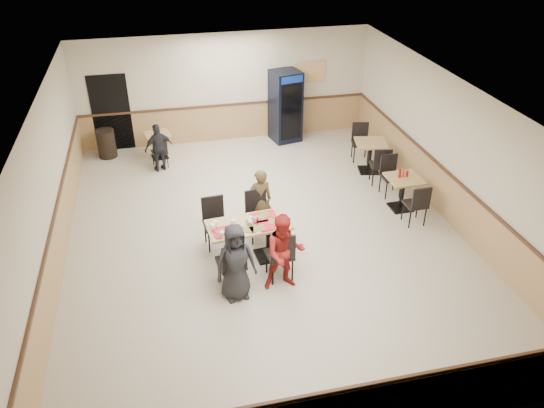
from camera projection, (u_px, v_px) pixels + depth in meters
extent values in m
plane|color=beige|center=(265.00, 234.00, 11.09)|extent=(10.00, 10.00, 0.00)
plane|color=silver|center=(263.00, 96.00, 9.54)|extent=(10.00, 10.00, 0.00)
plane|color=beige|center=(226.00, 88.00, 14.49)|extent=(8.00, 0.00, 8.00)
plane|color=beige|center=(355.00, 363.00, 6.14)|extent=(8.00, 0.00, 8.00)
plane|color=beige|center=(48.00, 193.00, 9.55)|extent=(0.00, 10.00, 10.00)
plane|color=beige|center=(451.00, 150.00, 11.08)|extent=(0.00, 10.00, 10.00)
cube|color=tan|center=(227.00, 123.00, 15.00)|extent=(7.98, 0.03, 1.00)
cube|color=tan|center=(442.00, 192.00, 11.60)|extent=(0.03, 9.98, 1.00)
cube|color=#472B19|center=(227.00, 105.00, 14.71)|extent=(7.98, 0.04, 0.06)
cube|color=black|center=(111.00, 113.00, 14.12)|extent=(1.00, 0.02, 2.10)
cube|color=orange|center=(311.00, 72.00, 14.77)|extent=(0.85, 0.02, 0.60)
cube|color=black|center=(230.00, 262.00, 10.21)|extent=(0.54, 0.54, 0.04)
cylinder|color=black|center=(229.00, 245.00, 10.00)|extent=(0.10, 0.10, 0.75)
cube|color=tan|center=(228.00, 228.00, 9.80)|extent=(0.84, 0.84, 0.04)
cube|color=black|center=(269.00, 255.00, 10.41)|extent=(0.54, 0.54, 0.04)
cylinder|color=black|center=(269.00, 238.00, 10.20)|extent=(0.10, 0.10, 0.75)
cube|color=tan|center=(268.00, 221.00, 10.00)|extent=(0.84, 0.84, 0.04)
imported|color=black|center=(235.00, 262.00, 9.04)|extent=(0.78, 0.57, 1.46)
imported|color=maroon|center=(285.00, 252.00, 9.27)|extent=(0.75, 0.59, 1.49)
imported|color=brown|center=(260.00, 201.00, 10.85)|extent=(0.55, 0.39, 1.42)
imported|color=black|center=(159.00, 148.00, 13.26)|extent=(0.79, 0.53, 1.25)
cube|color=red|center=(227.00, 231.00, 9.66)|extent=(0.53, 0.41, 0.02)
cube|color=red|center=(271.00, 225.00, 9.85)|extent=(0.53, 0.41, 0.02)
cube|color=red|center=(264.00, 217.00, 10.08)|extent=(0.53, 0.41, 0.02)
cylinder|color=white|center=(276.00, 222.00, 9.93)|extent=(0.26, 0.26, 0.01)
cube|color=#AB8342|center=(276.00, 222.00, 9.92)|extent=(0.34, 0.28, 0.02)
cylinder|color=white|center=(258.00, 229.00, 9.74)|extent=(0.26, 0.26, 0.01)
cube|color=#AB8342|center=(258.00, 228.00, 9.73)|extent=(0.32, 0.23, 0.02)
cylinder|color=white|center=(263.00, 216.00, 10.11)|extent=(0.26, 0.26, 0.01)
cube|color=#AB8342|center=(263.00, 216.00, 10.10)|extent=(0.34, 0.33, 0.02)
cylinder|color=white|center=(246.00, 230.00, 9.70)|extent=(0.26, 0.26, 0.01)
cube|color=#AB8342|center=(246.00, 230.00, 9.69)|extent=(0.32, 0.24, 0.02)
cylinder|color=white|center=(224.00, 232.00, 9.65)|extent=(0.26, 0.26, 0.01)
cube|color=#AB8342|center=(224.00, 231.00, 9.64)|extent=(0.34, 0.29, 0.02)
cylinder|color=white|center=(215.00, 224.00, 9.79)|extent=(0.09, 0.09, 0.11)
cylinder|color=white|center=(235.00, 233.00, 9.52)|extent=(0.09, 0.09, 0.11)
cylinder|color=white|center=(233.00, 222.00, 9.83)|extent=(0.09, 0.09, 0.11)
cylinder|color=white|center=(223.00, 234.00, 9.49)|extent=(0.09, 0.09, 0.11)
cylinder|color=white|center=(213.00, 227.00, 9.70)|extent=(0.09, 0.09, 0.11)
cylinder|color=silver|center=(255.00, 220.00, 9.89)|extent=(0.07, 0.07, 0.12)
cylinder|color=silver|center=(251.00, 219.00, 9.92)|extent=(0.07, 0.07, 0.12)
cylinder|color=silver|center=(256.00, 219.00, 9.91)|extent=(0.07, 0.07, 0.12)
ellipsoid|color=white|center=(250.00, 222.00, 9.85)|extent=(0.17, 0.17, 0.12)
cube|color=black|center=(400.00, 207.00, 11.96)|extent=(0.47, 0.47, 0.04)
cylinder|color=black|center=(402.00, 193.00, 11.77)|extent=(0.09, 0.09, 0.70)
cube|color=tan|center=(404.00, 179.00, 11.59)|extent=(0.74, 0.74, 0.04)
cube|color=black|center=(368.00, 170.00, 13.52)|extent=(0.56, 0.56, 0.04)
cylinder|color=black|center=(370.00, 157.00, 13.33)|extent=(0.10, 0.10, 0.72)
cube|color=tan|center=(371.00, 143.00, 13.13)|extent=(0.88, 0.88, 0.04)
cylinder|color=#B80E0D|center=(400.00, 173.00, 11.55)|extent=(0.06, 0.06, 0.20)
cylinder|color=#D44B1C|center=(403.00, 173.00, 11.57)|extent=(0.06, 0.06, 0.17)
cylinder|color=#B80E0D|center=(407.00, 174.00, 11.60)|extent=(0.05, 0.05, 0.14)
cube|color=black|center=(160.00, 156.00, 14.21)|extent=(0.47, 0.47, 0.04)
cylinder|color=black|center=(159.00, 145.00, 14.05)|extent=(0.08, 0.08, 0.61)
cube|color=tan|center=(157.00, 134.00, 13.88)|extent=(0.74, 0.74, 0.04)
cube|color=black|center=(285.00, 106.00, 14.73)|extent=(0.89, 0.87, 1.99)
cube|color=black|center=(291.00, 112.00, 14.46)|extent=(0.60, 0.15, 1.57)
cube|color=navy|center=(292.00, 80.00, 13.98)|extent=(0.62, 0.15, 0.19)
cylinder|color=black|center=(106.00, 144.00, 14.06)|extent=(0.48, 0.48, 0.76)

